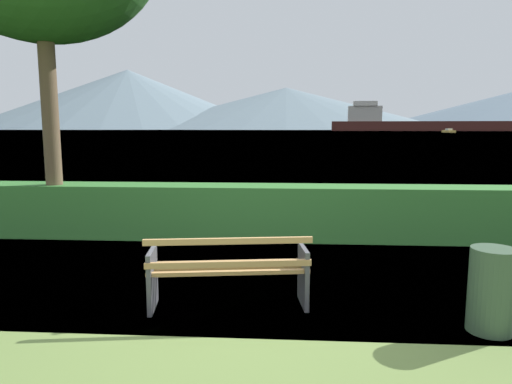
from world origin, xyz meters
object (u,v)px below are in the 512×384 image
park_bench (229,271)px  cargo_ship_large (409,123)px  trash_bin (492,290)px  fishing_boat_near (449,131)px

park_bench → cargo_ship_large: 295.44m
park_bench → trash_bin: bearing=-9.1°
trash_bin → fishing_boat_near: fishing_boat_near is taller
cargo_ship_large → park_bench: bearing=-104.9°
fishing_boat_near → cargo_ship_large: bearing=84.1°
trash_bin → cargo_ship_large: 295.18m
trash_bin → fishing_boat_near: (62.93, 185.52, 0.19)m
trash_bin → fishing_boat_near: bearing=71.3°
park_bench → cargo_ship_large: size_ratio=0.02×
trash_bin → park_bench: bearing=170.9°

